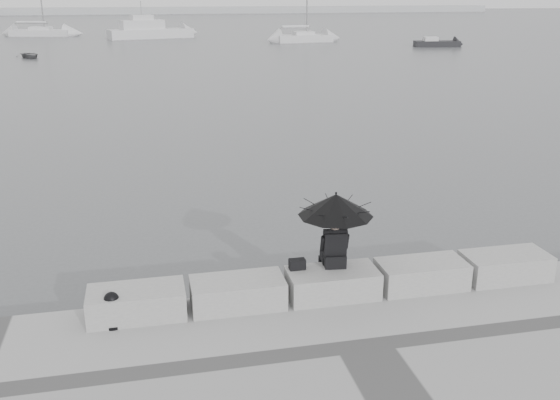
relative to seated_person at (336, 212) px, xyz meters
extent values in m
plane|color=#484B4D|center=(-0.08, 0.26, -2.03)|extent=(360.00, 360.00, 0.00)
cube|color=gray|center=(-3.48, -0.19, -1.28)|extent=(1.60, 0.80, 0.50)
cube|color=gray|center=(-1.78, -0.19, -1.28)|extent=(1.60, 0.80, 0.50)
cube|color=gray|center=(-0.08, -0.19, -1.28)|extent=(1.60, 0.80, 0.50)
cube|color=gray|center=(1.62, -0.19, -1.28)|extent=(1.60, 0.80, 0.50)
cube|color=gray|center=(3.32, -0.19, -1.28)|extent=(1.60, 0.80, 0.50)
sphere|color=#726056|center=(0.00, 0.02, -0.25)|extent=(0.21, 0.21, 0.21)
cylinder|color=black|center=(0.00, 0.01, -0.18)|extent=(0.02, 0.02, 1.00)
cone|color=black|center=(0.00, 0.01, 0.12)|extent=(1.33, 1.33, 0.39)
sphere|color=black|center=(0.00, 0.01, 0.34)|extent=(0.04, 0.04, 0.04)
cube|color=black|center=(-0.68, 0.01, -0.94)|extent=(0.29, 0.16, 0.19)
cylinder|color=black|center=(-3.87, -0.42, -1.50)|extent=(0.38, 0.38, 0.06)
cylinder|color=black|center=(-3.87, -0.42, -1.32)|extent=(0.30, 0.30, 0.43)
sphere|color=black|center=(-3.87, -0.42, -1.05)|extent=(0.25, 0.25, 0.25)
cube|color=#A9ACAF|center=(-0.08, 155.26, -1.23)|extent=(180.00, 6.00, 1.60)
cube|color=silver|center=(-15.52, 78.16, -1.68)|extent=(7.94, 4.08, 0.90)
cube|color=silver|center=(-15.52, 78.16, -1.08)|extent=(2.95, 2.17, 0.50)
cylinder|color=gray|center=(-15.52, 78.16, -0.43)|extent=(4.18, 1.08, 0.10)
cube|color=silver|center=(15.23, 61.57, -1.68)|extent=(6.70, 3.15, 0.90)
cube|color=silver|center=(15.23, 61.57, -1.08)|extent=(2.44, 1.86, 0.50)
cylinder|color=gray|center=(15.23, 61.57, -0.43)|extent=(3.62, 0.53, 0.10)
cube|color=silver|center=(-1.72, 71.37, -1.53)|extent=(10.64, 5.42, 1.20)
cube|color=silver|center=(-1.72, 71.37, -0.43)|extent=(5.53, 3.48, 1.20)
cube|color=silver|center=(-1.72, 71.37, 0.47)|extent=(2.90, 2.22, 0.60)
cylinder|color=gray|center=(-1.72, 71.37, 1.57)|extent=(0.08, 0.08, 1.60)
cube|color=black|center=(27.47, 52.61, -1.78)|extent=(4.90, 2.37, 0.70)
cube|color=silver|center=(27.47, 52.61, -1.28)|extent=(1.59, 1.42, 0.50)
imported|color=slate|center=(-12.67, 49.62, -1.79)|extent=(3.02, 2.39, 0.47)
camera|label=1|loc=(-3.14, -9.77, 3.67)|focal=40.00mm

